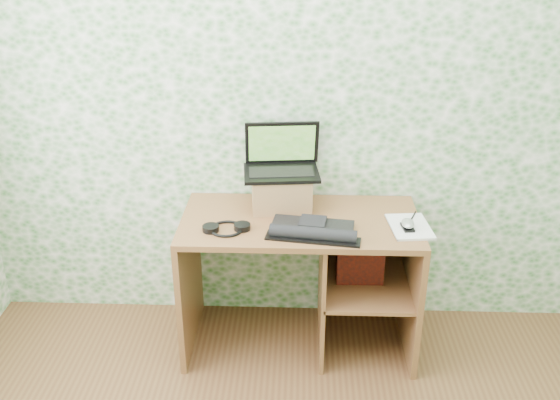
{
  "coord_description": "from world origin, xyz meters",
  "views": [
    {
      "loc": [
        -0.0,
        -1.36,
        2.16
      ],
      "look_at": [
        -0.1,
        1.39,
        0.88
      ],
      "focal_mm": 40.0,
      "sensor_mm": 36.0,
      "label": 1
    }
  ],
  "objects_px": {
    "keyboard": "(313,230)",
    "notepad": "(410,227)",
    "desk": "(315,263)",
    "laptop": "(282,161)",
    "riser": "(281,191)"
  },
  "relations": [
    {
      "from": "laptop",
      "to": "riser",
      "type": "bearing_deg",
      "value": -95.88
    },
    {
      "from": "riser",
      "to": "keyboard",
      "type": "relative_size",
      "value": 0.66
    },
    {
      "from": "keyboard",
      "to": "desk",
      "type": "bearing_deg",
      "value": 92.92
    },
    {
      "from": "keyboard",
      "to": "notepad",
      "type": "xyz_separation_m",
      "value": [
        0.47,
        0.08,
        -0.02
      ]
    },
    {
      "from": "keyboard",
      "to": "notepad",
      "type": "distance_m",
      "value": 0.48
    },
    {
      "from": "desk",
      "to": "riser",
      "type": "height_order",
      "value": "riser"
    },
    {
      "from": "riser",
      "to": "notepad",
      "type": "bearing_deg",
      "value": -19.04
    },
    {
      "from": "desk",
      "to": "keyboard",
      "type": "relative_size",
      "value": 2.63
    },
    {
      "from": "laptop",
      "to": "keyboard",
      "type": "height_order",
      "value": "laptop"
    },
    {
      "from": "riser",
      "to": "laptop",
      "type": "bearing_deg",
      "value": 90.0
    },
    {
      "from": "riser",
      "to": "laptop",
      "type": "distance_m",
      "value": 0.16
    },
    {
      "from": "laptop",
      "to": "notepad",
      "type": "bearing_deg",
      "value": -28.14
    },
    {
      "from": "desk",
      "to": "laptop",
      "type": "height_order",
      "value": "laptop"
    },
    {
      "from": "riser",
      "to": "notepad",
      "type": "xyz_separation_m",
      "value": [
        0.64,
        -0.22,
        -0.08
      ]
    },
    {
      "from": "desk",
      "to": "riser",
      "type": "bearing_deg",
      "value": 147.18
    }
  ]
}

